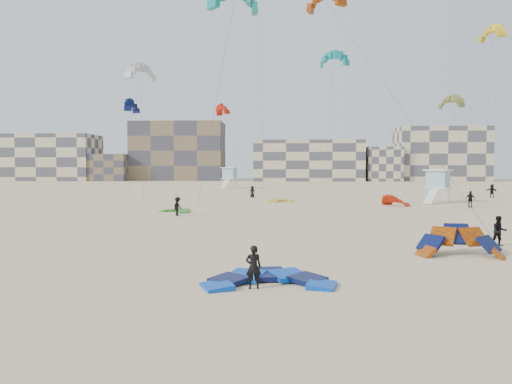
{
  "coord_description": "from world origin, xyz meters",
  "views": [
    {
      "loc": [
        1.11,
        -20.88,
        4.47
      ],
      "look_at": [
        -0.08,
        6.0,
        3.06
      ],
      "focal_mm": 35.0,
      "sensor_mm": 36.0,
      "label": 1
    }
  ],
  "objects_px": {
    "kite_ground_orange": "(460,256)",
    "lifeguard_tower_near": "(438,186)",
    "kitesurfer_main": "(253,267)",
    "kite_ground_blue": "(269,285)"
  },
  "relations": [
    {
      "from": "kite_ground_orange",
      "to": "lifeguard_tower_near",
      "type": "relative_size",
      "value": 0.67
    },
    {
      "from": "lifeguard_tower_near",
      "to": "kitesurfer_main",
      "type": "bearing_deg",
      "value": -81.1
    },
    {
      "from": "kite_ground_blue",
      "to": "kite_ground_orange",
      "type": "bearing_deg",
      "value": 28.92
    },
    {
      "from": "kite_ground_orange",
      "to": "lifeguard_tower_near",
      "type": "height_order",
      "value": "lifeguard_tower_near"
    },
    {
      "from": "kitesurfer_main",
      "to": "lifeguard_tower_near",
      "type": "relative_size",
      "value": 0.26
    },
    {
      "from": "kite_ground_blue",
      "to": "kite_ground_orange",
      "type": "relative_size",
      "value": 1.14
    },
    {
      "from": "kite_ground_blue",
      "to": "kite_ground_orange",
      "type": "distance_m",
      "value": 11.34
    },
    {
      "from": "kitesurfer_main",
      "to": "lifeguard_tower_near",
      "type": "bearing_deg",
      "value": -125.94
    },
    {
      "from": "kite_ground_orange",
      "to": "kitesurfer_main",
      "type": "distance_m",
      "value": 12.17
    },
    {
      "from": "kite_ground_orange",
      "to": "kitesurfer_main",
      "type": "relative_size",
      "value": 2.56
    }
  ]
}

